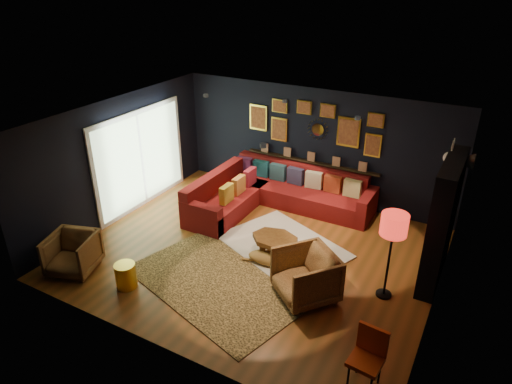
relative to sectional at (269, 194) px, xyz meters
The scene contains 20 objects.
floor 1.94m from the sectional, 71.24° to the right, with size 6.50×6.50×0.00m, color brown.
room_walls 2.29m from the sectional, 71.24° to the right, with size 6.50×6.50×6.50m.
sectional is the anchor object (origin of this frame).
ledge 1.22m from the sectional, 54.82° to the left, with size 3.20×0.12×0.04m, color black.
gallery_wall 1.84m from the sectional, 56.49° to the left, with size 3.15×0.04×1.02m.
sunburst_mirror 1.80m from the sectional, 51.91° to the left, with size 0.47×0.16×0.47m.
fireplace 3.88m from the sectional, 13.77° to the right, with size 0.31×1.60×2.20m.
deer_head 4.15m from the sectional, ahead, with size 0.50×0.28×0.45m.
sliding_door 2.97m from the sectional, 155.08° to the right, with size 0.06×2.80×2.20m.
ceiling_spots 2.53m from the sectional, 58.65° to the right, with size 3.30×2.50×0.06m.
shag_rug 1.70m from the sectional, 53.52° to the right, with size 2.32×1.68×0.03m, color beige.
leopard_rug 2.85m from the sectional, 78.55° to the right, with size 3.09×2.21×0.02m, color tan.
coffee_table 2.10m from the sectional, 59.88° to the right, with size 0.95×0.74×0.46m.
pouf 1.19m from the sectional, 125.24° to the right, with size 0.55×0.55×0.36m, color maroon.
armchair_left 4.32m from the sectional, 116.64° to the right, with size 0.78×0.73×0.80m, color #CB8340.
armchair_right 3.21m from the sectional, 52.06° to the right, with size 0.89×0.84×0.92m, color #CB8340.
gold_stool 3.84m from the sectional, 102.08° to the right, with size 0.36×0.36×0.44m, color gold.
orange_chair 5.03m from the sectional, 48.05° to the right, with size 0.44×0.44×0.86m.
floor_lamp 3.75m from the sectional, 30.83° to the right, with size 0.43×0.43×1.54m.
dog 2.28m from the sectional, 62.11° to the right, with size 1.14×0.56×0.36m, color #A47C3A, non-canonical shape.
Camera 1 is at (3.57, -6.39, 4.91)m, focal length 32.00 mm.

